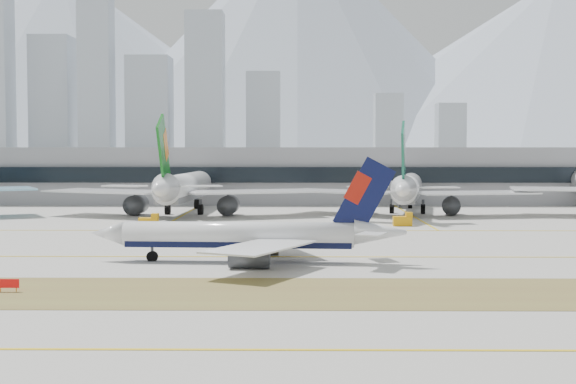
{
  "coord_description": "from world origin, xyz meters",
  "views": [
    {
      "loc": [
        -1.19,
        -111.54,
        14.29
      ],
      "look_at": [
        -2.59,
        18.0,
        7.5
      ],
      "focal_mm": 50.0,
      "sensor_mm": 36.0,
      "label": 1
    }
  ],
  "objects_px": {
    "widebody_eva": "(183,189)",
    "widebody_cathay": "(407,190)",
    "taxiing_airliner": "(250,236)",
    "terminal": "(301,174)"
  },
  "relations": [
    {
      "from": "widebody_eva",
      "to": "widebody_cathay",
      "type": "xyz_separation_m",
      "value": [
        49.86,
        3.2,
        -0.32
      ]
    },
    {
      "from": "widebody_cathay",
      "to": "widebody_eva",
      "type": "bearing_deg",
      "value": 103.9
    },
    {
      "from": "widebody_eva",
      "to": "widebody_cathay",
      "type": "relative_size",
      "value": 1.07
    },
    {
      "from": "taxiing_airliner",
      "to": "widebody_cathay",
      "type": "relative_size",
      "value": 0.72
    },
    {
      "from": "taxiing_airliner",
      "to": "widebody_eva",
      "type": "xyz_separation_m",
      "value": [
        -19.11,
        74.55,
        2.44
      ]
    },
    {
      "from": "taxiing_airliner",
      "to": "widebody_eva",
      "type": "bearing_deg",
      "value": -71.9
    },
    {
      "from": "widebody_cathay",
      "to": "terminal",
      "type": "height_order",
      "value": "widebody_cathay"
    },
    {
      "from": "widebody_cathay",
      "to": "terminal",
      "type": "xyz_separation_m",
      "value": [
        -23.62,
        47.04,
        2.09
      ]
    },
    {
      "from": "widebody_eva",
      "to": "terminal",
      "type": "xyz_separation_m",
      "value": [
        26.24,
        50.24,
        1.77
      ]
    },
    {
      "from": "widebody_eva",
      "to": "terminal",
      "type": "distance_m",
      "value": 56.71
    }
  ]
}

